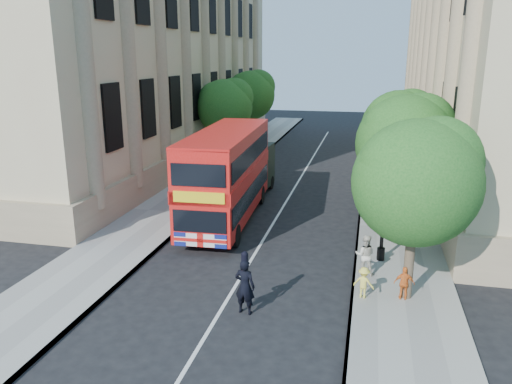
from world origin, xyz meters
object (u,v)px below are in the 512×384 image
Objects in this scene: double_decker_bus at (227,173)px; police_constable at (245,286)px; lamp_post at (384,201)px; box_van at (249,172)px; woman_pedestrian at (365,255)px.

double_decker_bus is 5.25× the size of police_constable.
lamp_post reaches higher than box_van.
lamp_post is 6.73m from police_constable.
police_constable is 5.04m from woman_pedestrian.
box_van is (-0.10, 4.77, -1.05)m from double_decker_bus.
police_constable reaches higher than woman_pedestrian.
police_constable is 1.21× the size of woman_pedestrian.
woman_pedestrian is at bearing -52.53° from box_van.
box_van is at bearing 88.52° from double_decker_bus.
woman_pedestrian is at bearing -40.07° from double_decker_bus.
double_decker_bus reaches higher than police_constable.
double_decker_bus is at bearing -61.00° from police_constable.
police_constable is (3.15, -13.37, -0.44)m from box_van.
double_decker_bus is at bearing -85.75° from box_van.
lamp_post is 1.05× the size of box_van.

